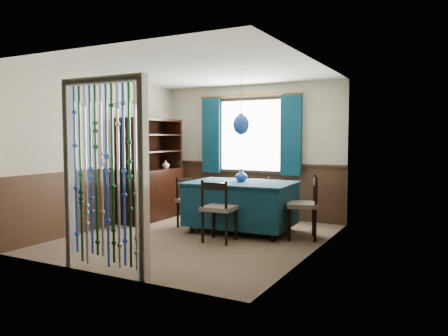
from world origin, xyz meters
The scene contains 22 objects.
floor centered at (0.00, 0.00, 0.00)m, with size 4.00×4.00×0.00m, color brown.
ceiling centered at (0.00, 0.00, 2.50)m, with size 4.00×4.00×0.00m, color silver.
wall_back centered at (0.00, 2.00, 1.25)m, with size 3.60×3.60×0.00m, color #BAB098.
wall_front centered at (0.00, -2.00, 1.25)m, with size 3.60×3.60×0.00m, color #BAB098.
wall_left centered at (-1.80, 0.00, 1.25)m, with size 4.00×4.00×0.00m, color #BAB098.
wall_right centered at (1.80, 0.00, 1.25)m, with size 4.00×4.00×0.00m, color #BAB098.
wainscot_back centered at (0.00, 1.99, 0.50)m, with size 3.60×3.60×0.00m, color #3A2316.
wainscot_front centered at (0.00, -1.99, 0.50)m, with size 3.60×3.60×0.00m, color #3A2316.
wainscot_left centered at (-1.79, 0.00, 0.50)m, with size 4.00×4.00×0.00m, color #3A2316.
wainscot_right centered at (1.79, 0.00, 0.50)m, with size 4.00×4.00×0.00m, color #3A2316.
window centered at (0.00, 1.95, 1.55)m, with size 1.32×0.12×1.42m, color black.
doorway centered at (0.00, -1.94, 1.05)m, with size 1.16×0.12×2.18m, color silver, non-canonical shape.
dining_table centered at (0.41, 0.69, 0.46)m, with size 1.73×1.24×0.81m.
chair_near centered at (0.42, -0.08, 0.48)m, with size 0.48×0.46×0.91m.
chair_far centered at (0.39, 1.38, 0.43)m, with size 0.44×0.42×0.81m.
chair_left centered at (-0.52, 0.64, 0.45)m, with size 0.46×0.48×0.85m.
chair_right centered at (1.45, 0.70, 0.50)m, with size 0.58×0.59×0.95m.
sideboard centered at (-1.53, 0.89, 0.64)m, with size 0.50×1.42×1.86m.
pendant_lamp centered at (0.41, 0.69, 1.72)m, with size 0.26×0.26×0.94m.
vase_table centered at (0.38, 0.76, 0.90)m, with size 0.18×0.18×0.18m, color #163C9D.
bowl_shelf centered at (-1.47, 0.62, 1.29)m, with size 0.19×0.19×0.05m, color beige.
vase_sideboard centered at (-1.47, 1.27, 1.01)m, with size 0.16×0.16×0.16m, color beige.
Camera 1 is at (3.42, -5.56, 1.52)m, focal length 35.00 mm.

